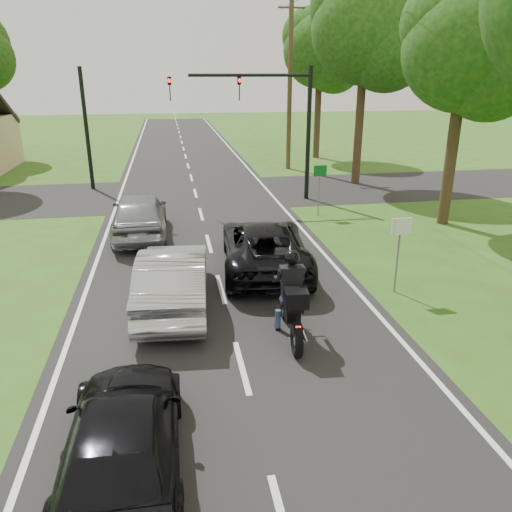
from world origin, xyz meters
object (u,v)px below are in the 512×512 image
(silver_suv, at_px, (140,214))
(utility_pole_far, at_px, (290,84))
(motorcycle_rider, at_px, (292,305))
(dark_car_behind, at_px, (123,436))
(dark_suv, at_px, (265,245))
(sign_white, at_px, (400,237))
(traffic_signal, at_px, (269,110))
(silver_sedan, at_px, (174,278))
(sign_green, at_px, (320,178))

(silver_suv, distance_m, utility_pole_far, 15.87)
(motorcycle_rider, distance_m, utility_pole_far, 21.96)
(dark_car_behind, relative_size, utility_pole_far, 0.43)
(dark_suv, xyz_separation_m, dark_car_behind, (-3.63, -7.84, -0.13))
(sign_white, bearing_deg, utility_pole_far, 85.49)
(dark_suv, bearing_deg, motorcycle_rider, 93.02)
(traffic_signal, height_order, utility_pole_far, utility_pole_far)
(motorcycle_rider, relative_size, dark_car_behind, 0.57)
(silver_suv, xyz_separation_m, dark_car_behind, (0.26, -11.85, -0.20))
(silver_sedan, height_order, traffic_signal, traffic_signal)
(motorcycle_rider, relative_size, sign_green, 1.15)
(silver_sedan, height_order, dark_car_behind, silver_sedan)
(motorcycle_rider, relative_size, traffic_signal, 0.38)
(silver_suv, xyz_separation_m, sign_green, (7.29, 1.63, 0.77))
(sign_green, bearing_deg, silver_sedan, -128.20)
(dark_suv, xyz_separation_m, silver_suv, (-3.89, 4.01, 0.08))
(dark_suv, distance_m, silver_suv, 5.59)
(traffic_signal, distance_m, utility_pole_far, 8.55)
(silver_sedan, relative_size, traffic_signal, 0.74)
(silver_sedan, distance_m, silver_suv, 6.33)
(sign_white, bearing_deg, sign_green, 88.57)
(motorcycle_rider, height_order, dark_car_behind, motorcycle_rider)
(motorcycle_rider, distance_m, silver_sedan, 3.31)
(motorcycle_rider, relative_size, sign_white, 1.15)
(traffic_signal, distance_m, sign_green, 4.24)
(dark_car_behind, relative_size, sign_white, 2.00)
(silver_suv, bearing_deg, sign_white, 137.89)
(traffic_signal, height_order, sign_white, traffic_signal)
(dark_car_behind, distance_m, traffic_signal, 17.73)
(dark_car_behind, bearing_deg, sign_green, -116.96)
(motorcycle_rider, xyz_separation_m, sign_green, (3.62, 9.95, 0.77))
(motorcycle_rider, height_order, silver_sedan, motorcycle_rider)
(dark_suv, relative_size, sign_green, 2.52)
(dark_suv, height_order, traffic_signal, traffic_signal)
(dark_suv, xyz_separation_m, traffic_signal, (1.84, 8.65, 3.38))
(silver_sedan, bearing_deg, utility_pole_far, -107.50)
(dark_car_behind, distance_m, utility_pole_far, 26.26)
(utility_pole_far, relative_size, sign_white, 4.71)
(traffic_signal, bearing_deg, motorcycle_rider, -98.99)
(utility_pole_far, bearing_deg, silver_sedan, -111.62)
(silver_sedan, distance_m, dark_car_behind, 5.69)
(traffic_signal, bearing_deg, sign_white, -82.95)
(dark_car_behind, xyz_separation_m, utility_pole_far, (8.33, 24.50, 4.45))
(motorcycle_rider, height_order, sign_green, sign_green)
(utility_pole_far, bearing_deg, traffic_signal, -109.68)
(dark_suv, xyz_separation_m, sign_green, (3.41, 5.64, 0.84))
(dark_car_behind, bearing_deg, traffic_signal, -107.75)
(utility_pole_far, distance_m, sign_white, 19.39)
(motorcycle_rider, xyz_separation_m, dark_car_behind, (-3.42, -3.53, -0.20))
(dark_suv, bearing_deg, sign_green, -115.34)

